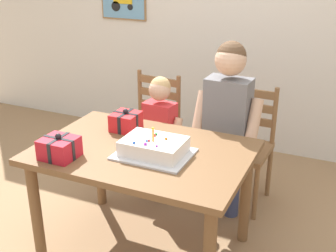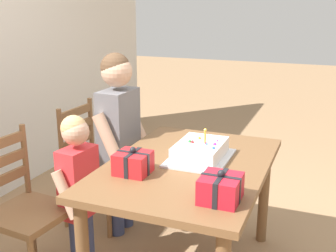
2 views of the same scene
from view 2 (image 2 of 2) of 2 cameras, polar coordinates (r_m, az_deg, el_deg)
name	(u,v)px [view 2 (image 2 of 2)]	position (r m, az deg, el deg)	size (l,w,h in m)	color
dining_table	(188,180)	(2.52, 2.63, -7.25)	(1.30, 0.89, 0.74)	brown
birthday_cake	(200,151)	(2.53, 4.32, -3.40)	(0.44, 0.34, 0.19)	silver
gift_box_red_large	(133,163)	(2.33, -4.70, -4.94)	(0.18, 0.19, 0.15)	red
gift_box_beside_cake	(221,188)	(2.03, 7.06, -8.28)	(0.21, 0.19, 0.16)	red
chair_left	(23,209)	(2.69, -18.80, -10.53)	(0.46, 0.46, 0.92)	brown
chair_right	(94,163)	(3.28, -9.82, -4.96)	(0.44, 0.44, 0.92)	brown
child_older	(119,127)	(3.00, -6.61, -0.09)	(0.48, 0.27, 1.32)	#38426B
child_younger	(78,179)	(2.64, -11.90, -7.00)	(0.38, 0.23, 1.01)	#38426B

